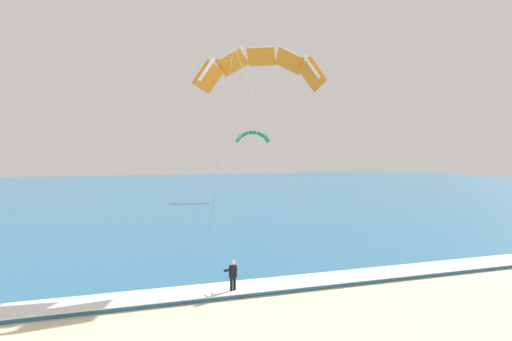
% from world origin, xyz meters
% --- Properties ---
extents(sea, '(200.00, 120.00, 0.20)m').
position_xyz_m(sea, '(0.00, 73.87, 0.10)').
color(sea, teal).
rests_on(sea, ground).
extents(surf_foam, '(200.00, 2.20, 0.04)m').
position_xyz_m(surf_foam, '(0.00, 14.87, 0.22)').
color(surf_foam, white).
rests_on(surf_foam, sea).
extents(surfboard, '(0.97, 1.46, 0.09)m').
position_xyz_m(surfboard, '(-1.83, 14.43, 0.03)').
color(surfboard, '#E04C38').
rests_on(surfboard, ground).
extents(kitesurfer, '(0.66, 0.65, 1.69)m').
position_xyz_m(kitesurfer, '(-1.84, 14.45, 0.94)').
color(kitesurfer, black).
rests_on(kitesurfer, ground).
extents(kite_primary, '(7.94, 10.34, 12.84)m').
position_xyz_m(kite_primary, '(2.69, 22.96, 12.70)').
color(kite_primary, orange).
extents(kite_distant, '(5.01, 2.30, 1.87)m').
position_xyz_m(kite_distant, '(14.36, 58.11, 9.37)').
color(kite_distant, green).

